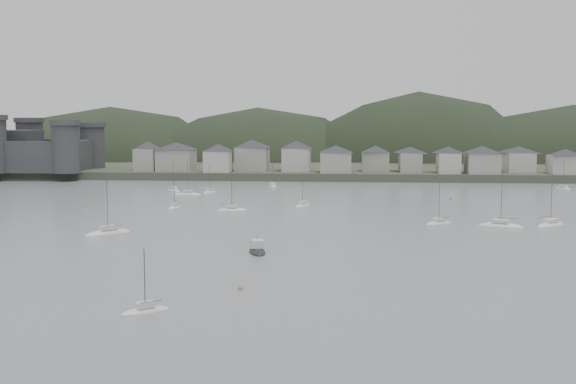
{
  "coord_description": "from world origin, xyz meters",
  "views": [
    {
      "loc": [
        13.6,
        -88.46,
        23.08
      ],
      "look_at": [
        0.0,
        75.0,
        6.0
      ],
      "focal_mm": 43.29,
      "sensor_mm": 36.0,
      "label": 1
    }
  ],
  "objects": [
    {
      "name": "ground",
      "position": [
        0.0,
        0.0,
        0.0
      ],
      "size": [
        900.0,
        900.0,
        0.0
      ],
      "primitive_type": "plane",
      "color": "slate",
      "rests_on": "ground"
    },
    {
      "name": "far_shore_land",
      "position": [
        0.0,
        295.0,
        1.5
      ],
      "size": [
        900.0,
        250.0,
        3.0
      ],
      "primitive_type": "cube",
      "color": "#383D2D",
      "rests_on": "ground"
    },
    {
      "name": "forested_ridge",
      "position": [
        4.83,
        269.4,
        -11.28
      ],
      "size": [
        851.55,
        103.94,
        102.57
      ],
      "color": "black",
      "rests_on": "ground"
    },
    {
      "name": "castle",
      "position": [
        -120.0,
        179.8,
        10.96
      ],
      "size": [
        66.0,
        43.0,
        20.0
      ],
      "color": "#363639",
      "rests_on": "far_shore_land"
    },
    {
      "name": "waterfront_town",
      "position": [
        50.59,
        183.34,
        8.66
      ],
      "size": [
        451.48,
        28.46,
        12.92
      ],
      "color": "#A29E94",
      "rests_on": "far_shore_land"
    },
    {
      "name": "moored_fleet",
      "position": [
        -6.4,
        62.04,
        0.18
      ],
      "size": [
        265.71,
        177.43,
        13.74
      ],
      "color": "silver",
      "rests_on": "ground"
    },
    {
      "name": "motor_launch_far",
      "position": [
        -1.67,
        30.23,
        0.29
      ],
      "size": [
        4.43,
        8.07,
        3.83
      ],
      "rotation": [
        0.0,
        0.0,
        3.37
      ],
      "color": "black",
      "rests_on": "ground"
    },
    {
      "name": "mooring_buoys",
      "position": [
        12.32,
        60.61,
        0.15
      ],
      "size": [
        132.22,
        111.95,
        0.7
      ],
      "color": "#C27640",
      "rests_on": "ground"
    }
  ]
}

